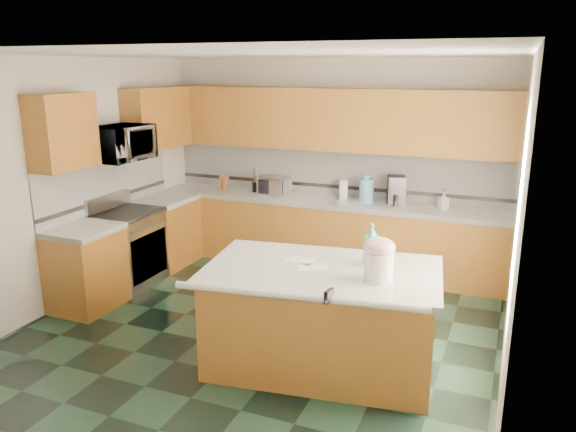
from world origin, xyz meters
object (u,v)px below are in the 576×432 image
at_px(treat_jar, 379,266).
at_px(soap_bottle_island, 372,244).
at_px(island_base, 321,321).
at_px(coffee_maker, 396,190).
at_px(knife_block, 223,183).
at_px(toaster_oven, 274,186).
at_px(island_top, 322,271).

relative_size(treat_jar, soap_bottle_island, 0.67).
relative_size(island_base, coffee_maker, 5.27).
bearing_deg(knife_block, treat_jar, -37.67).
bearing_deg(coffee_maker, toaster_oven, 163.31).
xyz_separation_m(island_base, soap_bottle_island, (0.36, 0.25, 0.67)).
bearing_deg(island_base, soap_bottle_island, 26.22).
bearing_deg(toaster_oven, treat_jar, -39.38).
distance_m(soap_bottle_island, toaster_oven, 2.95).
bearing_deg(soap_bottle_island, toaster_oven, 110.39).
bearing_deg(knife_block, soap_bottle_island, -35.09).
xyz_separation_m(treat_jar, soap_bottle_island, (-0.15, 0.35, 0.06)).
relative_size(island_base, soap_bottle_island, 5.16).
bearing_deg(soap_bottle_island, coffee_maker, 76.68).
xyz_separation_m(island_top, soap_bottle_island, (0.36, 0.25, 0.21)).
height_order(soap_bottle_island, toaster_oven, soap_bottle_island).
xyz_separation_m(island_top, knife_block, (-2.33, 2.50, 0.13)).
height_order(island_base, coffee_maker, coffee_maker).
height_order(island_top, treat_jar, treat_jar).
xyz_separation_m(island_base, coffee_maker, (0.10, 2.53, 0.67)).
distance_m(toaster_oven, coffee_maker, 1.65).
distance_m(island_top, treat_jar, 0.54).
height_order(island_base, island_top, island_top).
relative_size(island_top, knife_block, 10.36).
bearing_deg(knife_block, island_top, -42.19).
height_order(knife_block, coffee_maker, coffee_maker).
distance_m(treat_jar, coffee_maker, 2.67).
distance_m(island_top, soap_bottle_island, 0.49).
bearing_deg(toaster_oven, island_top, -45.95).
xyz_separation_m(soap_bottle_island, knife_block, (-2.69, 2.25, -0.09)).
bearing_deg(island_base, toaster_oven, 113.91).
distance_m(treat_jar, soap_bottle_island, 0.38).
bearing_deg(toaster_oven, coffee_maker, 13.33).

